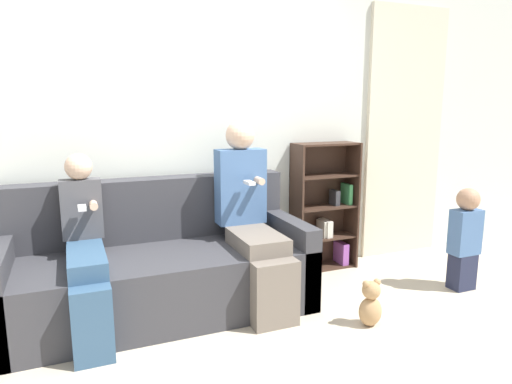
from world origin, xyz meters
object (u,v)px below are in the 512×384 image
(adult_seated, at_px, (251,212))
(child_seated, at_px, (85,248))
(bookshelf, at_px, (323,213))
(teddy_bear, at_px, (371,304))
(toddler_standing, at_px, (465,237))
(couch, at_px, (159,268))

(adult_seated, bearing_deg, child_seated, -177.40)
(bookshelf, bearing_deg, teddy_bear, -104.55)
(child_seated, relative_size, toddler_standing, 1.39)
(toddler_standing, bearing_deg, couch, 166.75)
(toddler_standing, bearing_deg, adult_seated, 165.56)
(couch, distance_m, bookshelf, 1.58)
(bookshelf, height_order, teddy_bear, bookshelf)
(couch, relative_size, bookshelf, 1.85)
(teddy_bear, bearing_deg, bookshelf, 75.45)
(couch, xyz_separation_m, toddler_standing, (2.30, -0.54, 0.12))
(couch, distance_m, child_seated, 0.57)
(child_seated, relative_size, teddy_bear, 3.52)
(couch, height_order, toddler_standing, couch)
(couch, bearing_deg, child_seated, -160.40)
(adult_seated, distance_m, teddy_bear, 1.04)
(toddler_standing, xyz_separation_m, teddy_bear, (-1.06, -0.24, -0.28))
(couch, distance_m, teddy_bear, 1.48)
(adult_seated, relative_size, teddy_bear, 4.14)
(bookshelf, xyz_separation_m, teddy_bear, (-0.29, -1.11, -0.35))
(child_seated, height_order, teddy_bear, child_seated)
(couch, bearing_deg, toddler_standing, -13.25)
(couch, distance_m, adult_seated, 0.77)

